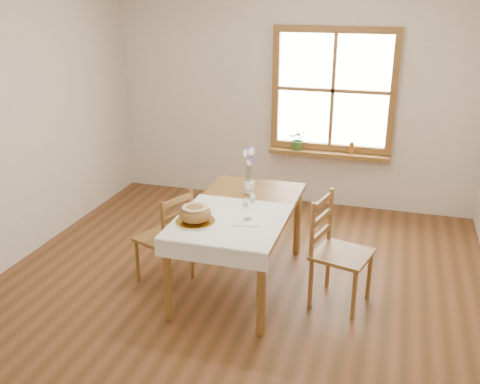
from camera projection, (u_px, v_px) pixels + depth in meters
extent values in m
plane|color=brown|center=(230.00, 298.00, 4.74)|extent=(5.00, 5.00, 0.00)
cube|color=#EEE4CE|center=(291.00, 100.00, 6.52)|extent=(4.50, 0.10, 2.60)
cube|color=#EEE4CE|center=(30.00, 343.00, 2.04)|extent=(4.50, 0.10, 2.60)
cube|color=olive|center=(337.00, 30.00, 6.05)|extent=(1.46, 0.08, 0.08)
cube|color=olive|center=(329.00, 147.00, 6.54)|extent=(1.46, 0.08, 0.08)
cube|color=olive|center=(276.00, 88.00, 6.48)|extent=(0.08, 0.08, 1.30)
cube|color=olive|center=(393.00, 94.00, 6.11)|extent=(0.08, 0.08, 1.30)
cube|color=olive|center=(333.00, 91.00, 6.29)|extent=(0.04, 0.06, 1.30)
cube|color=olive|center=(333.00, 91.00, 6.29)|extent=(1.30, 0.06, 0.04)
cube|color=white|center=(333.00, 90.00, 6.32)|extent=(1.30, 0.01, 1.30)
cube|color=olive|center=(328.00, 154.00, 6.51)|extent=(1.46, 0.20, 0.05)
cube|color=olive|center=(240.00, 210.00, 4.75)|extent=(0.90, 1.60, 0.05)
cylinder|color=olive|center=(168.00, 282.00, 4.32)|extent=(0.07, 0.07, 0.70)
cylinder|color=olive|center=(261.00, 296.00, 4.12)|extent=(0.07, 0.07, 0.70)
cylinder|color=olive|center=(225.00, 213.00, 5.65)|extent=(0.07, 0.07, 0.70)
cylinder|color=olive|center=(297.00, 222.00, 5.44)|extent=(0.07, 0.07, 0.70)
cube|color=white|center=(230.00, 221.00, 4.47)|extent=(0.91, 0.99, 0.01)
cylinder|color=white|center=(195.00, 221.00, 4.42)|extent=(0.35, 0.35, 0.02)
ellipsoid|color=olive|center=(195.00, 212.00, 4.39)|extent=(0.27, 0.27, 0.15)
cube|color=white|center=(248.00, 221.00, 4.43)|extent=(0.26, 0.23, 0.01)
cylinder|color=white|center=(246.00, 203.00, 4.69)|extent=(0.06, 0.06, 0.09)
cylinder|color=white|center=(253.00, 199.00, 4.79)|extent=(0.05, 0.05, 0.09)
cylinder|color=white|center=(250.00, 188.00, 5.06)|extent=(0.13, 0.13, 0.11)
imported|color=#346729|center=(298.00, 142.00, 6.57)|extent=(0.23, 0.25, 0.20)
cylinder|color=#A15E1D|center=(352.00, 148.00, 6.40)|extent=(0.05, 0.05, 0.15)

